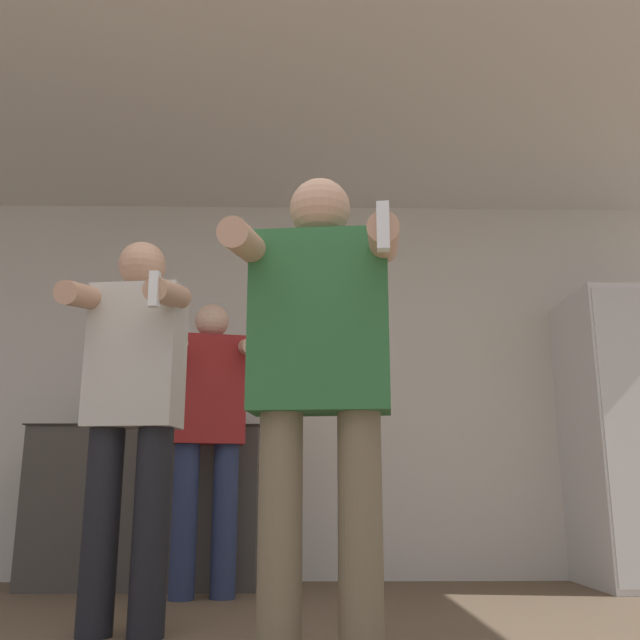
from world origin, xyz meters
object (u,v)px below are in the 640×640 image
at_px(person_woman_foreground, 320,370).
at_px(bottle_red_label, 146,412).
at_px(bottle_dark_rum, 124,410).
at_px(person_man_side, 133,403).
at_px(bottle_amber_bourbon, 229,409).
at_px(bottle_tall_gin, 167,407).
at_px(refrigerator, 639,436).
at_px(person_spectator_back, 208,424).

bearing_deg(person_woman_foreground, bottle_red_label, 115.51).
distance_m(bottle_dark_rum, person_man_side, 1.55).
height_order(bottle_red_label, bottle_amber_bourbon, bottle_amber_bourbon).
bearing_deg(bottle_amber_bourbon, bottle_dark_rum, -180.00).
bearing_deg(bottle_amber_bourbon, bottle_tall_gin, 180.00).
relative_size(bottle_red_label, bottle_dark_rum, 0.91).
xyz_separation_m(refrigerator, person_spectator_back, (-2.61, -0.43, 0.03)).
distance_m(person_woman_foreground, person_spectator_back, 1.83).
height_order(person_man_side, person_spectator_back, person_man_side).
bearing_deg(refrigerator, bottle_dark_rum, 179.53).
bearing_deg(person_woman_foreground, refrigerator, 46.87).
relative_size(bottle_amber_bourbon, person_spectator_back, 0.18).
xyz_separation_m(bottle_amber_bourbon, bottle_dark_rum, (-0.65, -0.00, -0.01)).
height_order(person_woman_foreground, person_spectator_back, person_spectator_back).
bearing_deg(bottle_dark_rum, bottle_red_label, 0.00).
height_order(bottle_tall_gin, bottle_dark_rum, bottle_tall_gin).
distance_m(refrigerator, bottle_red_label, 3.07).
height_order(person_woman_foreground, person_man_side, person_man_side).
distance_m(bottle_amber_bourbon, person_spectator_back, 0.48).
relative_size(bottle_amber_bourbon, person_man_side, 0.18).
relative_size(bottle_amber_bourbon, person_woman_foreground, 0.18).
bearing_deg(person_woman_foreground, bottle_tall_gin, 112.63).
distance_m(bottle_amber_bourbon, person_woman_foreground, 2.25).
height_order(bottle_amber_bourbon, person_woman_foreground, person_woman_foreground).
bearing_deg(bottle_amber_bourbon, refrigerator, -0.59).
relative_size(bottle_tall_gin, person_woman_foreground, 0.19).
bearing_deg(person_man_side, person_woman_foreground, -42.53).
bearing_deg(person_man_side, bottle_dark_rum, 105.58).
relative_size(bottle_red_label, person_spectator_back, 0.15).
bearing_deg(person_man_side, bottle_red_label, 100.54).
bearing_deg(bottle_red_label, bottle_amber_bourbon, 0.00).
height_order(refrigerator, bottle_amber_bourbon, refrigerator).
bearing_deg(bottle_amber_bourbon, person_spectator_back, -97.79).
bearing_deg(bottle_dark_rum, person_man_side, -74.42).
relative_size(bottle_red_label, person_man_side, 0.15).
bearing_deg(person_man_side, bottle_tall_gin, 95.55).
relative_size(bottle_tall_gin, person_man_side, 0.19).
bearing_deg(person_woman_foreground, person_man_side, 137.47).
bearing_deg(refrigerator, bottle_amber_bourbon, 179.41).
height_order(bottle_dark_rum, person_woman_foreground, person_woman_foreground).
bearing_deg(bottle_tall_gin, bottle_amber_bourbon, 0.00).
distance_m(refrigerator, person_spectator_back, 2.65).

